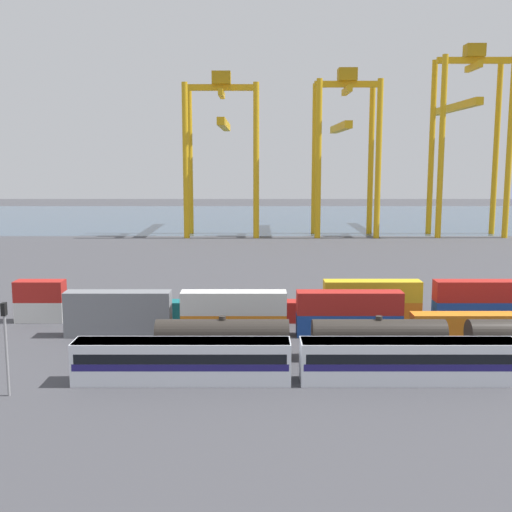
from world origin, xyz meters
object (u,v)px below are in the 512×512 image
freight_tank_row (378,338)px  signal_mast (6,336)px  passenger_train (295,359)px  shipping_container_6 (464,324)px  shipping_container_15 (372,311)px  shipping_container_0 (119,324)px  gantry_crane_west (222,138)px  gantry_crane_central (345,138)px  gantry_crane_east (467,123)px

freight_tank_row → signal_mast: 35.51m
passenger_train → shipping_container_6: 25.65m
shipping_container_15 → shipping_container_0: bearing=-167.9°
shipping_container_6 → gantry_crane_west: (-32.96, 100.30, 24.67)m
shipping_container_6 → shipping_container_15: size_ratio=1.00×
signal_mast → shipping_container_15: bearing=35.3°
passenger_train → gantry_crane_central: (19.98, 115.13, 23.77)m
freight_tank_row → gantry_crane_west: gantry_crane_west is taller
shipping_container_0 → shipping_container_6: same height
freight_tank_row → gantry_crane_central: gantry_crane_central is taller
freight_tank_row → gantry_crane_east: bearing=68.2°
signal_mast → freight_tank_row: bearing=17.2°
shipping_container_6 → shipping_container_15: 11.51m
gantry_crane_west → shipping_container_6: bearing=-71.8°
passenger_train → signal_mast: size_ratio=4.92×
gantry_crane_west → gantry_crane_central: gantry_crane_central is taller
freight_tank_row → shipping_container_6: size_ratio=3.75×
gantry_crane_central → gantry_crane_west: bearing=178.9°
freight_tank_row → gantry_crane_central: (11.06, 108.06, 23.82)m
shipping_container_0 → signal_mast: bearing=-106.0°
passenger_train → gantry_crane_central: 119.25m
freight_tank_row → shipping_container_6: 14.28m
passenger_train → shipping_container_15: passenger_train is taller
gantry_crane_east → gantry_crane_west: bearing=-179.8°
gantry_crane_east → passenger_train: bearing=-114.4°
shipping_container_6 → gantry_crane_east: gantry_crane_east is taller
signal_mast → gantry_crane_east: gantry_crane_east is taller
shipping_container_0 → passenger_train: bearing=-38.5°
shipping_container_15 → gantry_crane_west: 99.77m
shipping_container_0 → gantry_crane_east: gantry_crane_east is taller
signal_mast → shipping_container_6: signal_mast is taller
signal_mast → gantry_crane_west: size_ratio=0.19×
freight_tank_row → shipping_container_15: freight_tank_row is taller
freight_tank_row → shipping_container_0: (-28.35, 8.40, -0.79)m
shipping_container_6 → gantry_crane_west: gantry_crane_west is taller
shipping_container_6 → passenger_train: bearing=-142.9°
gantry_crane_west → gantry_crane_central: size_ratio=0.98×
freight_tank_row → shipping_container_6: (11.52, 8.40, -0.79)m
freight_tank_row → gantry_crane_central: bearing=84.2°
shipping_container_6 → gantry_crane_central: gantry_crane_central is taller
shipping_container_15 → gantry_crane_west: bearing=104.1°
shipping_container_15 → gantry_crane_west: gantry_crane_west is taller
passenger_train → shipping_container_15: 24.60m
passenger_train → gantry_crane_east: gantry_crane_east is taller
passenger_train → shipping_container_0: passenger_train is taller
gantry_crane_west → freight_tank_row: bearing=-78.8°
gantry_crane_central → shipping_container_0: bearing=-111.6°
shipping_container_6 → shipping_container_15: bearing=145.5°
shipping_container_15 → gantry_crane_central: size_ratio=0.28×
shipping_container_6 → shipping_container_15: (-9.48, 6.53, 0.00)m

